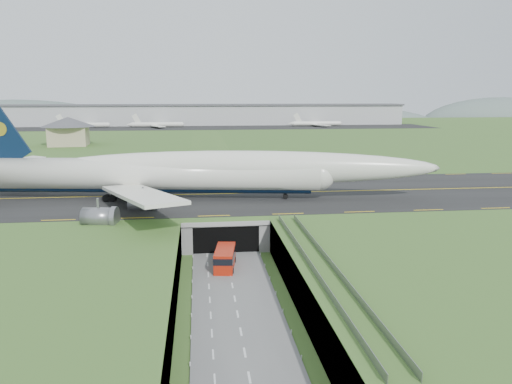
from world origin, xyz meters
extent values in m
plane|color=#375D25|center=(0.00, 0.00, 0.00)|extent=(900.00, 900.00, 0.00)
cube|color=gray|center=(0.00, 0.00, 3.00)|extent=(800.00, 800.00, 6.00)
cube|color=slate|center=(0.00, -7.50, 0.10)|extent=(12.00, 75.00, 0.20)
cube|color=black|center=(0.00, 33.00, 6.09)|extent=(800.00, 44.00, 0.18)
cube|color=gray|center=(0.00, 19.00, 5.50)|extent=(16.00, 22.00, 1.00)
cube|color=gray|center=(-7.00, 19.00, 3.00)|extent=(2.00, 22.00, 6.00)
cube|color=gray|center=(7.00, 19.00, 3.00)|extent=(2.00, 22.00, 6.00)
cube|color=black|center=(0.00, 14.00, 2.50)|extent=(12.00, 12.00, 5.00)
cube|color=#A8A8A3|center=(0.00, 7.95, 5.60)|extent=(17.00, 0.50, 0.80)
cube|color=#A8A8A3|center=(11.00, -18.50, 5.80)|extent=(3.00, 53.00, 0.50)
cube|color=gray|center=(9.60, -18.50, 6.55)|extent=(0.06, 53.00, 1.00)
cube|color=gray|center=(12.40, -18.50, 6.55)|extent=(0.06, 53.00, 1.00)
cylinder|color=#A8A8A3|center=(11.00, -28.00, 2.80)|extent=(0.90, 0.90, 5.60)
cylinder|color=#A8A8A3|center=(11.00, -16.00, 2.80)|extent=(0.90, 0.90, 5.60)
cylinder|color=#A8A8A3|center=(11.00, -4.00, 2.80)|extent=(0.90, 0.90, 5.60)
cylinder|color=silver|center=(-14.95, 29.69, 11.53)|extent=(73.00, 17.41, 6.85)
sphere|color=silver|center=(21.05, 24.37, 11.53)|extent=(7.62, 7.62, 6.71)
ellipsoid|color=silver|center=(4.49, 26.82, 13.07)|extent=(84.32, 18.56, 7.19)
ellipsoid|color=black|center=(19.99, 24.53, 12.39)|extent=(5.18, 3.67, 2.40)
cylinder|color=black|center=(-14.95, 29.69, 8.86)|extent=(68.82, 12.95, 2.88)
cube|color=silver|center=(-10.33, 46.32, 10.46)|extent=(25.80, 29.79, 2.88)
cube|color=silver|center=(-46.59, 42.48, 13.14)|extent=(10.87, 12.34, 1.10)
cube|color=silver|center=(-15.33, 12.44, 10.46)|extent=(18.77, 32.58, 2.88)
cylinder|color=gold|center=(-46.71, 34.38, 21.16)|extent=(3.07, 1.18, 3.00)
cylinder|color=slate|center=(-12.69, 39.64, 7.14)|extent=(6.02, 4.31, 3.53)
cylinder|color=slate|center=(-16.05, 51.49, 7.14)|extent=(6.02, 4.31, 3.53)
cylinder|color=slate|center=(-15.66, 19.52, 7.14)|extent=(6.02, 4.31, 3.53)
cylinder|color=slate|center=(-22.31, 9.14, 7.14)|extent=(6.02, 4.31, 3.53)
cylinder|color=black|center=(13.85, 25.44, 6.77)|extent=(1.24, 0.70, 1.18)
cube|color=black|center=(-19.71, 30.40, 6.93)|extent=(7.45, 8.35, 1.50)
cube|color=#AE1E0B|center=(-0.64, 0.13, 1.82)|extent=(4.09, 8.42, 3.23)
cube|color=black|center=(-0.64, 0.13, 2.46)|extent=(4.17, 8.53, 1.08)
cube|color=black|center=(-0.64, 0.13, 0.47)|extent=(3.81, 7.86, 0.54)
cylinder|color=black|center=(-2.40, -2.35, 0.59)|extent=(0.51, 1.01, 0.97)
cylinder|color=black|center=(-1.66, 2.99, 0.59)|extent=(0.51, 1.01, 0.97)
cylinder|color=black|center=(0.37, -2.73, 0.59)|extent=(0.51, 1.01, 0.97)
cylinder|color=black|center=(1.11, 2.60, 0.59)|extent=(0.51, 1.01, 0.97)
cube|color=tan|center=(-61.96, 152.32, 10.25)|extent=(17.28, 17.28, 8.49)
cone|color=#4C4C51|center=(-61.96, 152.32, 16.62)|extent=(25.34, 25.34, 4.25)
cube|color=#B2B2B2|center=(0.00, 300.00, 13.50)|extent=(300.00, 22.00, 15.00)
cube|color=#4C4C51|center=(0.00, 300.00, 21.00)|extent=(302.00, 24.00, 1.20)
cube|color=black|center=(0.00, 270.00, 6.14)|extent=(320.00, 50.00, 0.08)
cylinder|color=silver|center=(-83.12, 275.00, 8.18)|extent=(34.00, 3.20, 3.20)
cylinder|color=silver|center=(-32.77, 275.00, 8.18)|extent=(34.00, 3.20, 3.20)
cylinder|color=silver|center=(80.19, 275.00, 8.18)|extent=(34.00, 3.20, 3.20)
ellipsoid|color=#54655E|center=(-180.00, 430.00, -4.00)|extent=(220.00, 77.00, 56.00)
ellipsoid|color=#54655E|center=(120.00, 430.00, -4.00)|extent=(260.00, 91.00, 44.00)
ellipsoid|color=#54655E|center=(320.00, 430.00, -4.00)|extent=(180.00, 63.00, 60.00)
camera|label=1|loc=(-4.61, -78.73, 28.34)|focal=35.00mm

